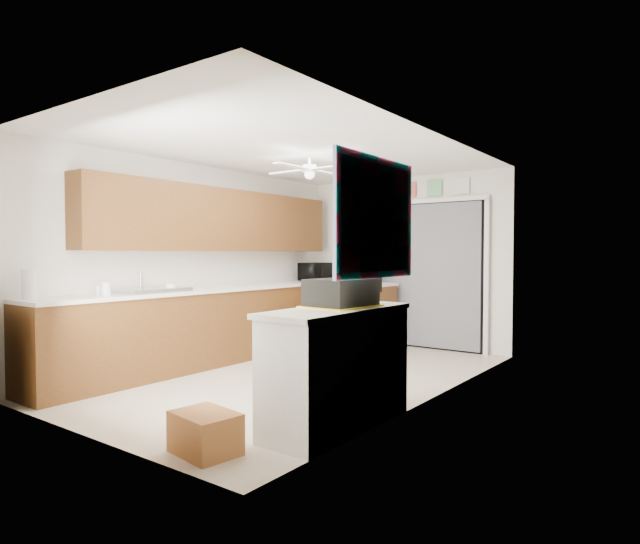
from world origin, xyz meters
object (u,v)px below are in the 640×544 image
Objects in this scene: microwave at (317,272)px; navy_crate at (312,401)px; cup at (170,288)px; dog at (352,337)px; paper_towel_roll at (29,284)px; man at (349,286)px; cardboard_box at (205,433)px; suitcase at (341,293)px.

microwave is 1.33× the size of navy_crate.
cup is 2.51m from dog.
dog is (1.26, 3.59, -0.83)m from paper_towel_roll.
cup is 0.06× the size of man.
cardboard_box is 0.24× the size of man.
cup is 0.24× the size of cardboard_box.
paper_towel_roll is 3.95m from man.
microwave is 1.83× the size of paper_towel_roll.
dog is (1.03, 2.16, -0.73)m from cup.
paper_towel_roll is 3.90m from dog.
cup is 2.37m from navy_crate.
paper_towel_roll reaches higher than cup.
paper_towel_roll is 0.73× the size of navy_crate.
suitcase is at bearing -138.10° from microwave.
cardboard_box is 3.71m from dog.
microwave is at bearing 91.34° from cup.
dog is (-1.47, 2.44, -0.80)m from suitcase.
dog reaches higher than cardboard_box.
navy_crate is at bearing 178.98° from suitcase.
cardboard_box reaches higher than navy_crate.
cardboard_box is at bearing -63.82° from dog.
cardboard_box is at bearing 1.21° from paper_towel_roll.
navy_crate is (2.19, -0.25, -0.87)m from cup.
paper_towel_roll reaches higher than suitcase.
cup is at bearing 80.80° from paper_towel_roll.
man reaches higher than dog.
paper_towel_roll is 0.15× the size of man.
man is (0.90, -0.46, -0.16)m from microwave.
cup is 0.28× the size of navy_crate.
paper_towel_roll is 0.44× the size of dog.
cardboard_box is at bearing -104.76° from suitcase.
paper_towel_roll is 2.54m from cardboard_box.
microwave is 1.02m from man.
man reaches higher than microwave.
paper_towel_roll is 2.97m from suitcase.
suitcase is 2.97m from dog.
man is (0.83, 2.37, -0.06)m from cup.
microwave reaches higher than dog.
paper_towel_roll is at bearing -100.43° from dog.
man is 0.73m from dog.
paper_towel_roll is at bearing -178.79° from cardboard_box.
microwave reaches higher than navy_crate.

